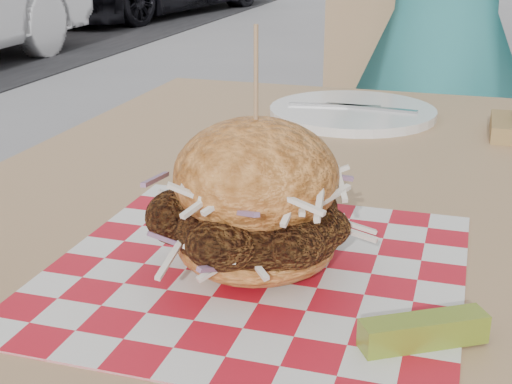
% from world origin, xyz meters
% --- Properties ---
extents(diner, '(0.58, 0.40, 1.54)m').
position_xyz_m(diner, '(0.44, 1.33, 0.77)').
color(diner, teal).
rests_on(diner, ground).
extents(patio_table, '(0.80, 1.20, 0.75)m').
position_xyz_m(patio_table, '(0.34, 0.25, 0.67)').
color(patio_table, tan).
rests_on(patio_table, ground).
extents(patio_chair, '(0.49, 0.50, 0.95)m').
position_xyz_m(patio_chair, '(0.36, 1.30, 0.55)').
color(patio_chair, tan).
rests_on(patio_chair, ground).
extents(paper_liner, '(0.36, 0.36, 0.00)m').
position_xyz_m(paper_liner, '(0.36, 0.05, 0.75)').
color(paper_liner, red).
rests_on(paper_liner, patio_table).
extents(sandwich, '(0.19, 0.19, 0.21)m').
position_xyz_m(sandwich, '(0.36, 0.05, 0.81)').
color(sandwich, orange).
rests_on(sandwich, paper_liner).
extents(pickle_spear, '(0.09, 0.07, 0.02)m').
position_xyz_m(pickle_spear, '(0.51, -0.03, 0.76)').
color(pickle_spear, olive).
rests_on(pickle_spear, paper_liner).
extents(place_setting, '(0.27, 0.27, 0.02)m').
position_xyz_m(place_setting, '(0.34, 0.63, 0.76)').
color(place_setting, white).
rests_on(place_setting, patio_table).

